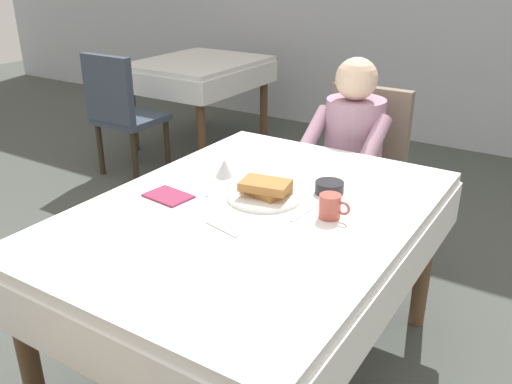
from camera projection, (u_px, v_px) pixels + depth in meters
name	position (u px, v px, depth m)	size (l,w,h in m)	color
ground_plane	(253.00, 369.00, 2.26)	(14.00, 14.00, 0.00)	#474C47
dining_table_main	(253.00, 230.00, 2.00)	(1.12, 1.52, 0.74)	white
chair_diner	(360.00, 163.00, 2.98)	(0.44, 0.45, 0.93)	#7A6B5B
diner_person	(350.00, 147.00, 2.80)	(0.40, 0.43, 1.12)	#B2849E
plate_breakfast	(265.00, 196.00, 2.04)	(0.28, 0.28, 0.02)	white
breakfast_stack	(266.00, 187.00, 2.02)	(0.20, 0.17, 0.06)	#A36B33
cup_coffee	(331.00, 206.00, 1.87)	(0.11, 0.08, 0.08)	#B24C42
bowl_butter	(329.00, 187.00, 2.08)	(0.11, 0.11, 0.04)	black
syrup_pitcher	(225.00, 168.00, 2.22)	(0.08, 0.08, 0.07)	silver
fork_left_of_plate	(220.00, 188.00, 2.12)	(0.18, 0.01, 0.01)	silver
knife_right_of_plate	(307.00, 211.00, 1.93)	(0.20, 0.01, 0.01)	silver
spoon_near_edge	(222.00, 229.00, 1.81)	(0.15, 0.01, 0.01)	silver
napkin_folded	(168.00, 196.00, 2.05)	(0.17, 0.12, 0.01)	#8C2D4C
background_table_far	(199.00, 74.00, 4.73)	(0.92, 1.12, 0.74)	white
background_chair_empty	(121.00, 108.00, 4.04)	(0.44, 0.45, 0.93)	#384251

